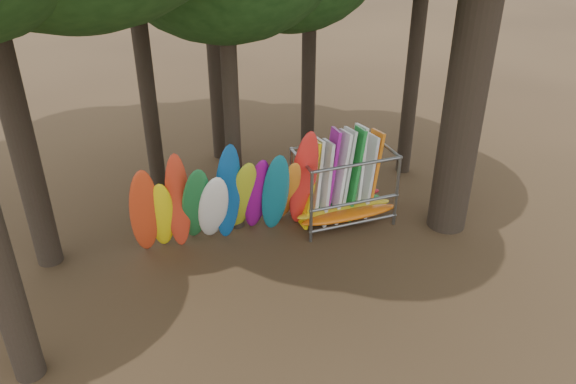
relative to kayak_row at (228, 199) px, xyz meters
name	(u,v)px	position (x,y,z in m)	size (l,w,h in m)	color
ground	(306,268)	(1.53, -1.70, -1.38)	(120.00, 120.00, 0.00)	#47331E
kayak_row	(228,199)	(0.00, 0.00, 0.00)	(4.97, 2.05, 3.28)	red
storage_rack	(343,188)	(3.36, 0.15, -0.37)	(2.94, 1.55, 2.72)	slate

